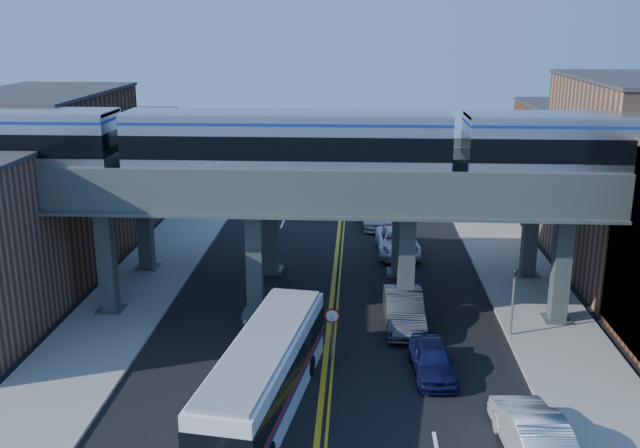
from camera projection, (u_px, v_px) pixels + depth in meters
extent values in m
plane|color=black|center=(322.00, 392.00, 30.69)|extent=(120.00, 120.00, 0.00)
cube|color=gray|center=(131.00, 298.00, 40.88)|extent=(5.00, 70.00, 0.16)
cube|color=gray|center=(537.00, 306.00, 39.66)|extent=(5.00, 70.00, 0.16)
cube|color=brown|center=(47.00, 181.00, 45.52)|extent=(8.00, 14.00, 11.00)
cube|color=brown|center=(116.00, 165.00, 58.41)|extent=(8.00, 10.00, 8.00)
cube|color=brown|center=(639.00, 181.00, 43.42)|extent=(8.00, 14.00, 12.00)
cube|color=brown|center=(575.00, 164.00, 56.31)|extent=(8.00, 10.00, 9.00)
cube|color=#45504F|center=(107.00, 261.00, 38.18)|extent=(0.85, 0.85, 6.00)
cube|color=#45504F|center=(255.00, 263.00, 37.76)|extent=(0.85, 0.85, 6.00)
cube|color=#45504F|center=(406.00, 266.00, 37.33)|extent=(0.85, 0.85, 6.00)
cube|color=#45504F|center=(561.00, 269.00, 36.91)|extent=(0.85, 0.85, 6.00)
cube|color=#4E5A54|center=(330.00, 197.00, 36.53)|extent=(52.00, 3.60, 1.40)
cube|color=#45504F|center=(145.00, 225.00, 44.90)|extent=(0.85, 0.85, 6.00)
cube|color=#45504F|center=(271.00, 227.00, 44.48)|extent=(0.85, 0.85, 6.00)
cube|color=#45504F|center=(399.00, 229.00, 44.05)|extent=(0.85, 0.85, 6.00)
cube|color=#45504F|center=(530.00, 231.00, 43.63)|extent=(0.85, 0.85, 6.00)
cube|color=#4E5A54|center=(335.00, 169.00, 43.25)|extent=(52.00, 3.60, 1.40)
cube|color=black|center=(61.00, 178.00, 37.05)|extent=(2.35, 2.35, 0.27)
cube|color=black|center=(187.00, 179.00, 36.69)|extent=(2.35, 2.35, 0.27)
cube|color=black|center=(389.00, 182.00, 36.14)|extent=(2.35, 2.35, 0.27)
cube|color=#B1B2BB|center=(287.00, 145.00, 35.91)|extent=(16.25, 3.10, 3.42)
cube|color=black|center=(287.00, 142.00, 35.87)|extent=(16.27, 3.16, 1.18)
cube|color=black|center=(522.00, 183.00, 35.79)|extent=(2.35, 2.35, 0.27)
cube|color=#B1B2BB|center=(632.00, 148.00, 35.00)|extent=(16.25, 3.10, 3.42)
cube|color=black|center=(632.00, 145.00, 34.96)|extent=(16.27, 3.16, 1.18)
cylinder|color=slate|center=(332.00, 338.00, 33.24)|extent=(0.09, 0.09, 2.30)
cylinder|color=red|center=(332.00, 316.00, 32.94)|extent=(0.76, 0.04, 0.76)
cylinder|color=slate|center=(512.00, 308.00, 35.52)|extent=(0.12, 0.12, 3.20)
imported|color=black|center=(515.00, 269.00, 34.96)|extent=(0.15, 0.18, 0.90)
cube|color=white|center=(265.00, 377.00, 28.85)|extent=(4.18, 11.83, 2.99)
cube|color=black|center=(264.00, 368.00, 28.74)|extent=(4.25, 11.87, 1.01)
cube|color=#B21419|center=(265.00, 383.00, 28.93)|extent=(4.24, 11.87, 0.17)
cylinder|color=black|center=(285.00, 363.00, 32.18)|extent=(2.72, 1.34, 0.97)
imported|color=#10133D|center=(432.00, 359.00, 31.96)|extent=(2.10, 4.57, 1.52)
imported|color=#323134|center=(404.00, 310.00, 37.02)|extent=(2.05, 5.59, 1.83)
imported|color=white|center=(398.00, 242.00, 48.71)|extent=(3.02, 6.10, 1.66)
imported|color=silver|center=(375.00, 215.00, 55.42)|extent=(2.94, 5.81, 1.62)
imported|color=silver|center=(533.00, 434.00, 25.91)|extent=(2.40, 5.70, 1.83)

